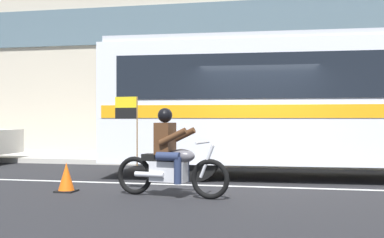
# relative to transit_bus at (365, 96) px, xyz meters

# --- Properties ---
(ground_plane) EXTENTS (60.00, 60.00, 0.00)m
(ground_plane) POSITION_rel_transit_bus_xyz_m (-2.30, -1.19, -1.88)
(ground_plane) COLOR black
(sidewalk_curb) EXTENTS (28.00, 3.80, 0.15)m
(sidewalk_curb) POSITION_rel_transit_bus_xyz_m (-2.30, 3.91, -1.81)
(sidewalk_curb) COLOR #B7B2A8
(sidewalk_curb) RESTS_ON ground_plane
(lane_center_stripe) EXTENTS (26.60, 0.14, 0.01)m
(lane_center_stripe) POSITION_rel_transit_bus_xyz_m (-2.30, -1.79, -1.88)
(lane_center_stripe) COLOR silver
(lane_center_stripe) RESTS_ON ground_plane
(transit_bus) EXTENTS (11.95, 3.03, 3.22)m
(transit_bus) POSITION_rel_transit_bus_xyz_m (0.00, 0.00, 0.00)
(transit_bus) COLOR silver
(transit_bus) RESTS_ON ground_plane
(motorcycle_with_rider) EXTENTS (2.17, 0.70, 1.78)m
(motorcycle_with_rider) POSITION_rel_transit_bus_xyz_m (-3.70, -3.36, -1.22)
(motorcycle_with_rider) COLOR black
(motorcycle_with_rider) RESTS_ON ground_plane
(fire_hydrant) EXTENTS (0.22, 0.30, 0.75)m
(fire_hydrant) POSITION_rel_transit_bus_xyz_m (-6.17, 3.12, -1.37)
(fire_hydrant) COLOR red
(fire_hydrant) RESTS_ON sidewalk_curb
(traffic_cone) EXTENTS (0.36, 0.36, 0.55)m
(traffic_cone) POSITION_rel_transit_bus_xyz_m (-5.75, -3.20, -1.63)
(traffic_cone) COLOR #EA590F
(traffic_cone) RESTS_ON ground_plane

